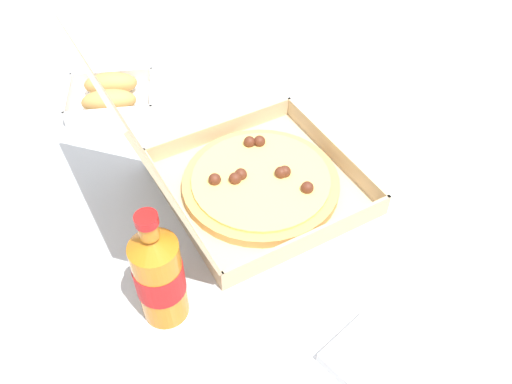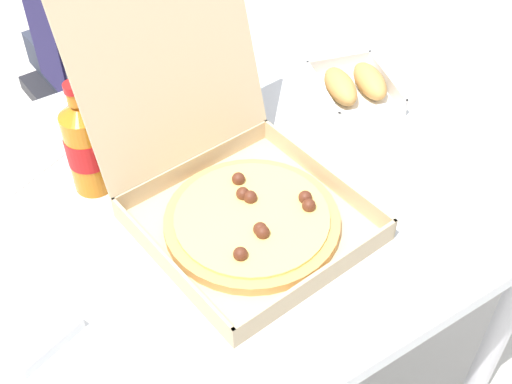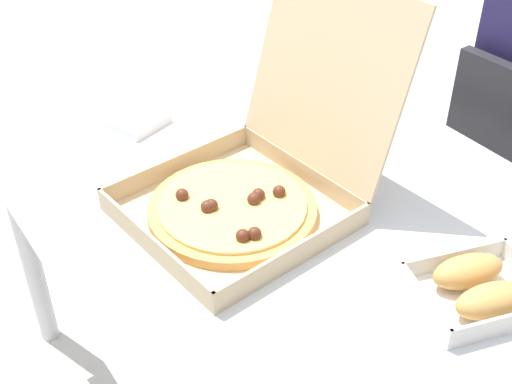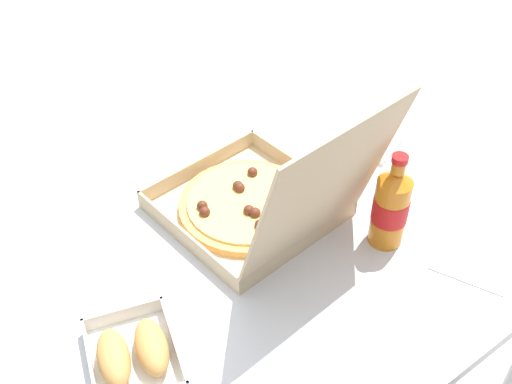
{
  "view_description": "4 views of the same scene",
  "coord_description": "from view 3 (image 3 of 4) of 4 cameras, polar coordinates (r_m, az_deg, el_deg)",
  "views": [
    {
      "loc": [
        -0.59,
        0.18,
        1.43
      ],
      "look_at": [
        0.01,
        -0.09,
        0.75
      ],
      "focal_mm": 37.1,
      "sensor_mm": 36.0,
      "label": 1
    },
    {
      "loc": [
        -0.37,
        -0.77,
        1.55
      ],
      "look_at": [
        0.07,
        -0.1,
        0.77
      ],
      "focal_mm": 47.08,
      "sensor_mm": 36.0,
      "label": 2
    },
    {
      "loc": [
        0.86,
        -0.62,
        1.46
      ],
      "look_at": [
        0.06,
        -0.07,
        0.74
      ],
      "focal_mm": 47.66,
      "sensor_mm": 36.0,
      "label": 3
    },
    {
      "loc": [
        0.63,
        0.7,
        1.64
      ],
      "look_at": [
        0.04,
        -0.1,
        0.76
      ],
      "focal_mm": 43.26,
      "sensor_mm": 36.0,
      "label": 4
    }
  ],
  "objects": [
    {
      "name": "cola_bottle",
      "position": [
        1.41,
        2.41,
        8.35
      ],
      "size": [
        0.07,
        0.07,
        0.22
      ],
      "color": "orange",
      "rests_on": "dining_table"
    },
    {
      "name": "bread_side_box",
      "position": [
        1.1,
        18.21,
        -7.66
      ],
      "size": [
        0.2,
        0.22,
        0.06
      ],
      "color": "white",
      "rests_on": "dining_table"
    },
    {
      "name": "napkin_pile",
      "position": [
        1.5,
        -10.06,
        5.98
      ],
      "size": [
        0.14,
        0.14,
        0.02
      ],
      "primitive_type": "cube",
      "rotation": [
        0.0,
        0.0,
        0.33
      ],
      "color": "white",
      "rests_on": "dining_table"
    },
    {
      "name": "dining_table",
      "position": [
        1.35,
        1.09,
        -1.72
      ],
      "size": [
        1.21,
        0.87,
        0.7
      ],
      "color": "silver",
      "rests_on": "ground_plane"
    },
    {
      "name": "pizza_box_open",
      "position": [
        1.2,
        -0.54,
        0.57
      ],
      "size": [
        0.38,
        0.47,
        0.38
      ],
      "color": "tan",
      "rests_on": "dining_table"
    },
    {
      "name": "paper_menu",
      "position": [
        1.62,
        3.36,
        8.61
      ],
      "size": [
        0.25,
        0.22,
        0.0
      ],
      "primitive_type": "cube",
      "rotation": [
        0.0,
        0.0,
        0.42
      ],
      "color": "white",
      "rests_on": "dining_table"
    }
  ]
}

